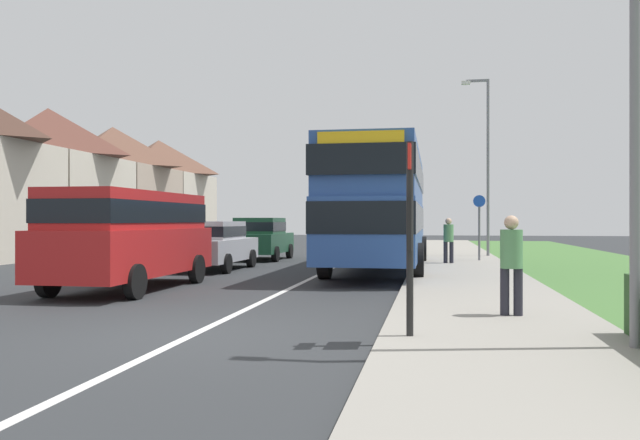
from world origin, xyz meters
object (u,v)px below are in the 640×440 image
(pedestrian_at_stop, at_px, (511,260))
(street_lamp_mid, at_px, (485,156))
(double_decker_bus, at_px, (380,203))
(bus_stop_sign, at_px, (410,225))
(street_lamp_near, at_px, (624,30))
(parked_van_red, at_px, (130,232))
(cycle_route_sign, at_px, (479,225))
(parked_car_silver, at_px, (214,243))
(pedestrian_walking_away, at_px, (449,238))
(parked_car_dark_green, at_px, (261,237))

(pedestrian_at_stop, relative_size, street_lamp_mid, 0.22)
(double_decker_bus, xyz_separation_m, bus_stop_sign, (1.35, -11.97, -0.60))
(pedestrian_at_stop, relative_size, bus_stop_sign, 0.64)
(double_decker_bus, relative_size, street_lamp_near, 1.74)
(parked_van_red, distance_m, cycle_route_sign, 13.57)
(parked_van_red, distance_m, parked_car_silver, 5.87)
(parked_car_silver, height_order, pedestrian_walking_away, pedestrian_walking_away)
(parked_van_red, relative_size, street_lamp_mid, 0.74)
(pedestrian_walking_away, distance_m, bus_stop_sign, 14.30)
(double_decker_bus, distance_m, pedestrian_at_stop, 10.40)
(bus_stop_sign, bearing_deg, parked_car_silver, 120.33)
(pedestrian_at_stop, height_order, bus_stop_sign, bus_stop_sign)
(street_lamp_mid, bearing_deg, parked_van_red, -123.29)
(street_lamp_near, distance_m, street_lamp_mid, 19.49)
(parked_car_dark_green, bearing_deg, parked_car_silver, -90.98)
(cycle_route_sign, relative_size, street_lamp_near, 0.39)
(double_decker_bus, relative_size, street_lamp_mid, 1.52)
(parked_van_red, height_order, street_lamp_mid, street_lamp_mid)
(street_lamp_near, bearing_deg, parked_car_dark_green, 117.94)
(parked_car_dark_green, relative_size, pedestrian_walking_away, 2.34)
(double_decker_bus, distance_m, parked_van_red, 8.37)
(double_decker_bus, bearing_deg, bus_stop_sign, -83.55)
(bus_stop_sign, relative_size, street_lamp_mid, 0.35)
(pedestrian_at_stop, relative_size, pedestrian_walking_away, 1.00)
(street_lamp_mid, bearing_deg, pedestrian_at_stop, -93.15)
(street_lamp_mid, bearing_deg, double_decker_bus, -117.75)
(pedestrian_walking_away, xyz_separation_m, street_lamp_near, (1.67, -14.58, 2.83))
(parked_car_dark_green, height_order, pedestrian_at_stop, parked_car_dark_green)
(bus_stop_sign, bearing_deg, pedestrian_at_stop, 53.84)
(parked_car_silver, relative_size, street_lamp_mid, 0.57)
(street_lamp_near, xyz_separation_m, street_lamp_mid, (-0.05, 19.48, 0.47))
(pedestrian_walking_away, xyz_separation_m, cycle_route_sign, (1.15, 1.76, 0.45))
(parked_car_silver, bearing_deg, street_lamp_mid, 40.92)
(pedestrian_at_stop, bearing_deg, street_lamp_near, -67.07)
(bus_stop_sign, distance_m, street_lamp_mid, 19.51)
(pedestrian_walking_away, relative_size, street_lamp_mid, 0.22)
(double_decker_bus, bearing_deg, parked_van_red, -128.69)
(parked_car_dark_green, xyz_separation_m, bus_stop_sign, (6.53, -16.68, 0.62))
(double_decker_bus, height_order, street_lamp_near, street_lamp_near)
(cycle_route_sign, distance_m, street_lamp_near, 16.52)
(parked_car_silver, height_order, street_lamp_near, street_lamp_near)
(double_decker_bus, distance_m, street_lamp_near, 12.98)
(pedestrian_walking_away, bearing_deg, street_lamp_mid, 71.71)
(bus_stop_sign, bearing_deg, parked_van_red, 140.20)
(cycle_route_sign, bearing_deg, street_lamp_near, -88.19)
(parked_car_silver, distance_m, street_lamp_mid, 12.46)
(double_decker_bus, relative_size, pedestrian_walking_away, 6.80)
(pedestrian_at_stop, height_order, street_lamp_mid, street_lamp_mid)
(cycle_route_sign, bearing_deg, parked_car_dark_green, 175.60)
(parked_van_red, bearing_deg, cycle_route_sign, 51.08)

